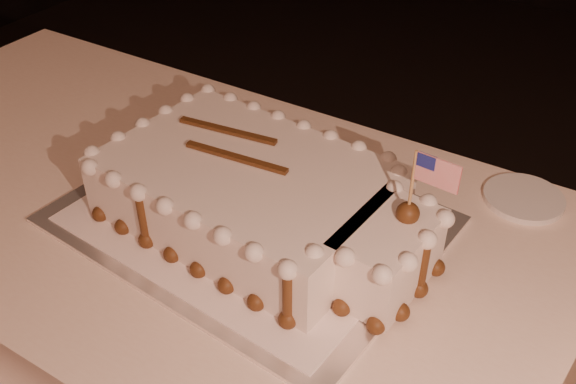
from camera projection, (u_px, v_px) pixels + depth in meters
The scene contains 4 objects.
cake_board at pixel (249, 219), 1.11m from camera, with size 0.62×0.46×0.01m, color white.
doily at pixel (249, 217), 1.11m from camera, with size 0.55×0.42×0.00m, color white.
sheet_cake at pixel (263, 198), 1.06m from camera, with size 0.60×0.37×0.23m.
side_plate at pixel (524, 198), 1.16m from camera, with size 0.14×0.14×0.01m, color silver.
Camera 1 is at (0.28, -0.09, 1.46)m, focal length 40.00 mm.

